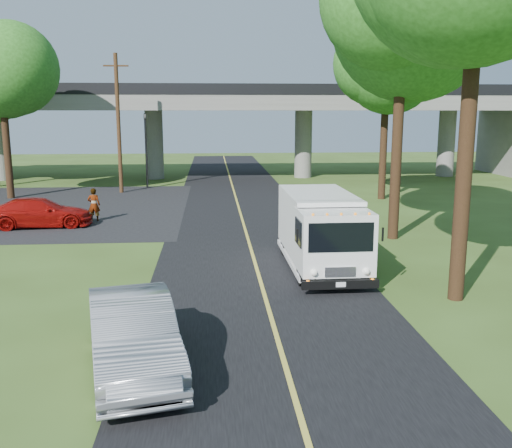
{
  "coord_description": "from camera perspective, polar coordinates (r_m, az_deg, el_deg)",
  "views": [
    {
      "loc": [
        -1.51,
        -14.29,
        5.36
      ],
      "look_at": [
        -0.03,
        4.57,
        1.6
      ],
      "focal_mm": 40.0,
      "sensor_mm": 36.0,
      "label": 1
    }
  ],
  "objects": [
    {
      "name": "parking_lot",
      "position": [
        34.08,
        -20.62,
        1.47
      ],
      "size": [
        16.0,
        18.0,
        0.01
      ],
      "primitive_type": "cube",
      "color": "black",
      "rests_on": "ground"
    },
    {
      "name": "red_sedan",
      "position": [
        28.55,
        -20.78,
        1.07
      ],
      "size": [
        4.89,
        2.42,
        1.37
      ],
      "primitive_type": "imported",
      "rotation": [
        0.0,
        0.0,
        1.68
      ],
      "color": "#970C09",
      "rests_on": "ground"
    },
    {
      "name": "tree_right_mid",
      "position": [
        24.81,
        15.18,
        20.72
      ],
      "size": [
        6.62,
        6.52,
        12.74
      ],
      "color": "#382314",
      "rests_on": "ground"
    },
    {
      "name": "ground",
      "position": [
        15.34,
        1.46,
        -9.21
      ],
      "size": [
        120.0,
        120.0,
        0.0
      ],
      "primitive_type": "plane",
      "color": "#384D1B",
      "rests_on": "ground"
    },
    {
      "name": "step_van",
      "position": [
        19.6,
        6.51,
        -0.49
      ],
      "size": [
        2.31,
        6.16,
        2.58
      ],
      "rotation": [
        0.0,
        0.0,
        0.01
      ],
      "color": "white",
      "rests_on": "ground"
    },
    {
      "name": "traffic_signal",
      "position": [
        40.6,
        -10.95,
        7.99
      ],
      "size": [
        0.18,
        0.22,
        5.2
      ],
      "color": "black",
      "rests_on": "ground"
    },
    {
      "name": "lane_line",
      "position": [
        24.92,
        -0.92,
        -1.11
      ],
      "size": [
        0.12,
        90.0,
        0.01
      ],
      "primitive_type": "cube",
      "color": "gold",
      "rests_on": "road"
    },
    {
      "name": "overpass",
      "position": [
        46.32,
        -2.68,
        10.23
      ],
      "size": [
        54.0,
        10.0,
        7.3
      ],
      "color": "slate",
      "rests_on": "ground"
    },
    {
      "name": "silver_sedan",
      "position": [
        12.37,
        -12.23,
        -10.71
      ],
      "size": [
        2.68,
        5.03,
        1.58
      ],
      "primitive_type": "imported",
      "rotation": [
        0.0,
        0.0,
        0.22
      ],
      "color": "#909398",
      "rests_on": "ground"
    },
    {
      "name": "tree_right_far",
      "position": [
        35.89,
        13.39,
        15.65
      ],
      "size": [
        5.77,
        5.67,
        10.99
      ],
      "color": "#382314",
      "rests_on": "ground"
    },
    {
      "name": "pedestrian",
      "position": [
        29.16,
        -15.9,
        1.86
      ],
      "size": [
        0.62,
        0.42,
        1.65
      ],
      "primitive_type": "imported",
      "rotation": [
        0.0,
        0.0,
        3.1
      ],
      "color": "gray",
      "rests_on": "ground"
    },
    {
      "name": "tree_left_lot",
      "position": [
        38.24,
        -24.0,
        14.11
      ],
      "size": [
        5.6,
        5.5,
        10.5
      ],
      "color": "#382314",
      "rests_on": "ground"
    },
    {
      "name": "road",
      "position": [
        24.92,
        -0.92,
        -1.16
      ],
      "size": [
        7.0,
        90.0,
        0.02
      ],
      "primitive_type": "cube",
      "color": "black",
      "rests_on": "ground"
    },
    {
      "name": "utility_pole",
      "position": [
        38.76,
        -13.59,
        9.8
      ],
      "size": [
        1.6,
        0.26,
        9.0
      ],
      "color": "#472D19",
      "rests_on": "ground"
    }
  ]
}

